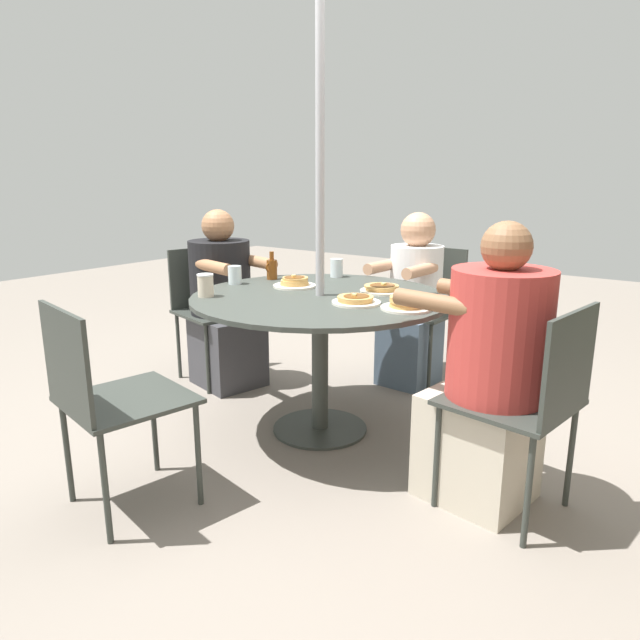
{
  "coord_description": "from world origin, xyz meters",
  "views": [
    {
      "loc": [
        2.28,
        1.69,
        1.33
      ],
      "look_at": [
        0.0,
        0.0,
        0.61
      ],
      "focal_mm": 32.0,
      "sensor_mm": 36.0,
      "label": 1
    }
  ],
  "objects_px": {
    "pancake_plate_d": "(356,300)",
    "coffee_cup": "(206,285)",
    "pancake_plate_b": "(406,304)",
    "syrup_bottle": "(272,269)",
    "pancake_plate_a": "(295,283)",
    "drinking_glass_b": "(235,275)",
    "pancake_plate_c": "(382,289)",
    "patio_chair_east": "(210,303)",
    "diner_east": "(224,308)",
    "patio_chair_north": "(426,302)",
    "diner_north": "(413,306)",
    "patio_table": "(320,316)",
    "patio_chair_west": "(530,396)",
    "patio_chair_south": "(105,393)",
    "drinking_glass_a": "(337,268)",
    "diner_west": "(489,381)"
  },
  "relations": [
    {
      "from": "patio_chair_east",
      "to": "pancake_plate_c",
      "type": "bearing_deg",
      "value": 103.1
    },
    {
      "from": "patio_chair_north",
      "to": "pancake_plate_c",
      "type": "xyz_separation_m",
      "value": [
        0.87,
        0.17,
        0.25
      ]
    },
    {
      "from": "patio_chair_south",
      "to": "coffee_cup",
      "type": "bearing_deg",
      "value": 117.8
    },
    {
      "from": "pancake_plate_a",
      "to": "pancake_plate_c",
      "type": "xyz_separation_m",
      "value": [
        -0.16,
        0.46,
        -0.01
      ]
    },
    {
      "from": "diner_east",
      "to": "coffee_cup",
      "type": "distance_m",
      "value": 0.82
    },
    {
      "from": "pancake_plate_a",
      "to": "drinking_glass_b",
      "type": "relative_size",
      "value": 2.29
    },
    {
      "from": "diner_north",
      "to": "patio_chair_east",
      "type": "height_order",
      "value": "diner_north"
    },
    {
      "from": "pancake_plate_a",
      "to": "patio_chair_east",
      "type": "bearing_deg",
      "value": -100.5
    },
    {
      "from": "pancake_plate_b",
      "to": "drinking_glass_b",
      "type": "distance_m",
      "value": 1.07
    },
    {
      "from": "patio_table",
      "to": "pancake_plate_a",
      "type": "distance_m",
      "value": 0.3
    },
    {
      "from": "diner_west",
      "to": "pancake_plate_d",
      "type": "distance_m",
      "value": 0.73
    },
    {
      "from": "patio_chair_west",
      "to": "drinking_glass_b",
      "type": "relative_size",
      "value": 8.47
    },
    {
      "from": "patio_table",
      "to": "diner_east",
      "type": "distance_m",
      "value": 0.96
    },
    {
      "from": "coffee_cup",
      "to": "pancake_plate_c",
      "type": "bearing_deg",
      "value": 133.82
    },
    {
      "from": "pancake_plate_b",
      "to": "syrup_bottle",
      "type": "height_order",
      "value": "syrup_bottle"
    },
    {
      "from": "diner_east",
      "to": "coffee_cup",
      "type": "relative_size",
      "value": 9.87
    },
    {
      "from": "diner_west",
      "to": "coffee_cup",
      "type": "distance_m",
      "value": 1.43
    },
    {
      "from": "patio_chair_east",
      "to": "drinking_glass_b",
      "type": "distance_m",
      "value": 0.67
    },
    {
      "from": "pancake_plate_a",
      "to": "coffee_cup",
      "type": "bearing_deg",
      "value": -22.46
    },
    {
      "from": "patio_chair_north",
      "to": "pancake_plate_a",
      "type": "bearing_deg",
      "value": 76.54
    },
    {
      "from": "diner_north",
      "to": "pancake_plate_a",
      "type": "xyz_separation_m",
      "value": [
        0.86,
        -0.28,
        0.25
      ]
    },
    {
      "from": "patio_chair_west",
      "to": "pancake_plate_b",
      "type": "bearing_deg",
      "value": 85.7
    },
    {
      "from": "patio_table",
      "to": "drinking_glass_b",
      "type": "distance_m",
      "value": 0.59
    },
    {
      "from": "pancake_plate_d",
      "to": "patio_chair_west",
      "type": "bearing_deg",
      "value": 83.69
    },
    {
      "from": "patio_chair_east",
      "to": "pancake_plate_c",
      "type": "height_order",
      "value": "patio_chair_east"
    },
    {
      "from": "patio_chair_east",
      "to": "patio_chair_west",
      "type": "xyz_separation_m",
      "value": [
        0.41,
        2.22,
        0.0
      ]
    },
    {
      "from": "patio_chair_south",
      "to": "pancake_plate_b",
      "type": "bearing_deg",
      "value": 67.48
    },
    {
      "from": "diner_east",
      "to": "patio_chair_north",
      "type": "bearing_deg",
      "value": 146.28
    },
    {
      "from": "patio_chair_south",
      "to": "syrup_bottle",
      "type": "bearing_deg",
      "value": 113.26
    },
    {
      "from": "diner_north",
      "to": "drinking_glass_b",
      "type": "distance_m",
      "value": 1.19
    },
    {
      "from": "patio_chair_south",
      "to": "patio_table",
      "type": "bearing_deg",
      "value": 90.0
    },
    {
      "from": "patio_chair_east",
      "to": "syrup_bottle",
      "type": "distance_m",
      "value": 0.67
    },
    {
      "from": "patio_chair_east",
      "to": "patio_table",
      "type": "bearing_deg",
      "value": 90.0
    },
    {
      "from": "patio_chair_north",
      "to": "drinking_glass_a",
      "type": "distance_m",
      "value": 0.75
    },
    {
      "from": "patio_table",
      "to": "patio_chair_west",
      "type": "bearing_deg",
      "value": 82.07
    },
    {
      "from": "pancake_plate_b",
      "to": "syrup_bottle",
      "type": "xyz_separation_m",
      "value": [
        -0.23,
        -1.01,
        0.04
      ]
    },
    {
      "from": "patio_chair_east",
      "to": "diner_east",
      "type": "relative_size",
      "value": 0.77
    },
    {
      "from": "pancake_plate_a",
      "to": "syrup_bottle",
      "type": "relative_size",
      "value": 1.44
    },
    {
      "from": "diner_east",
      "to": "pancake_plate_c",
      "type": "bearing_deg",
      "value": 105.1
    },
    {
      "from": "patio_table",
      "to": "coffee_cup",
      "type": "distance_m",
      "value": 0.6
    },
    {
      "from": "patio_table",
      "to": "diner_east",
      "type": "xyz_separation_m",
      "value": [
        -0.22,
        -0.93,
        -0.12
      ]
    },
    {
      "from": "patio_table",
      "to": "drinking_glass_b",
      "type": "xyz_separation_m",
      "value": [
        0.03,
        -0.57,
        0.16
      ]
    },
    {
      "from": "diner_north",
      "to": "pancake_plate_a",
      "type": "bearing_deg",
      "value": 73.98
    },
    {
      "from": "diner_east",
      "to": "coffee_cup",
      "type": "bearing_deg",
      "value": 53.09
    },
    {
      "from": "patio_table",
      "to": "syrup_bottle",
      "type": "relative_size",
      "value": 8.05
    },
    {
      "from": "diner_north",
      "to": "pancake_plate_a",
      "type": "distance_m",
      "value": 0.94
    },
    {
      "from": "pancake_plate_c",
      "to": "drinking_glass_a",
      "type": "height_order",
      "value": "drinking_glass_a"
    },
    {
      "from": "pancake_plate_d",
      "to": "coffee_cup",
      "type": "distance_m",
      "value": 0.76
    },
    {
      "from": "patio_chair_east",
      "to": "drinking_glass_a",
      "type": "distance_m",
      "value": 0.94
    },
    {
      "from": "drinking_glass_b",
      "to": "drinking_glass_a",
      "type": "bearing_deg",
      "value": 148.34
    }
  ]
}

